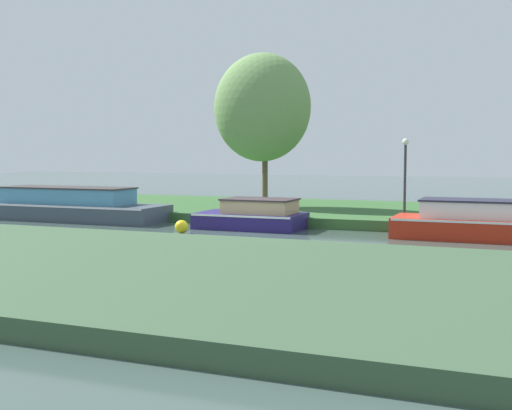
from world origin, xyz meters
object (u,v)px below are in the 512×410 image
at_px(mooring_post_near, 447,215).
at_px(red_narrowboat, 492,223).
at_px(navy_barge, 253,216).
at_px(willow_tree_left, 262,108).
at_px(lamp_post, 405,169).
at_px(slate_cruiser, 73,206).
at_px(channel_buoy, 182,227).

bearing_deg(mooring_post_near, red_narrowboat, -37.39).
relative_size(navy_barge, mooring_post_near, 7.26).
relative_size(willow_tree_left, mooring_post_near, 12.70).
bearing_deg(red_narrowboat, lamp_post, 149.86).
bearing_deg(red_narrowboat, willow_tree_left, 152.68).
distance_m(willow_tree_left, mooring_post_near, 10.47).
bearing_deg(navy_barge, red_narrowboat, 0.00).
relative_size(navy_barge, slate_cruiser, 0.49).
xyz_separation_m(red_narrowboat, slate_cruiser, (-16.77, -0.00, 0.07)).
bearing_deg(slate_cruiser, mooring_post_near, 4.50).
bearing_deg(navy_barge, lamp_post, 18.93).
bearing_deg(lamp_post, red_narrowboat, -30.14).
height_order(navy_barge, slate_cruiser, slate_cruiser).
bearing_deg(channel_buoy, willow_tree_left, 89.56).
height_order(navy_barge, willow_tree_left, willow_tree_left).
bearing_deg(navy_barge, slate_cruiser, -180.00).
bearing_deg(slate_cruiser, willow_tree_left, 38.88).
xyz_separation_m(navy_barge, mooring_post_near, (6.91, 1.20, 0.19)).
distance_m(navy_barge, lamp_post, 5.91).
relative_size(navy_barge, willow_tree_left, 0.57).
bearing_deg(willow_tree_left, red_narrowboat, -27.32).
xyz_separation_m(red_narrowboat, mooring_post_near, (-1.57, 1.20, 0.13)).
bearing_deg(lamp_post, slate_cruiser, -172.35).
xyz_separation_m(navy_barge, lamp_post, (5.33, 1.83, 1.79)).
xyz_separation_m(mooring_post_near, channel_buoy, (-8.71, -3.52, -0.44)).
height_order(slate_cruiser, willow_tree_left, willow_tree_left).
xyz_separation_m(willow_tree_left, lamp_post, (7.07, -3.45, -2.65)).
relative_size(lamp_post, channel_buoy, 6.26).
xyz_separation_m(lamp_post, channel_buoy, (-7.13, -4.15, -2.03)).
distance_m(slate_cruiser, mooring_post_near, 15.25).
bearing_deg(willow_tree_left, navy_barge, -71.75).
height_order(lamp_post, channel_buoy, lamp_post).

